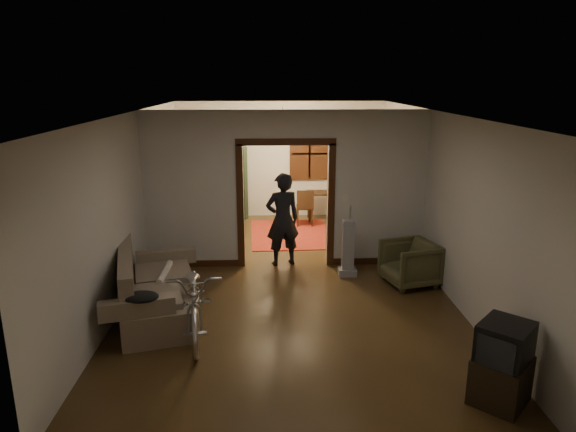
{
  "coord_description": "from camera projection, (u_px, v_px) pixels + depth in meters",
  "views": [
    {
      "loc": [
        -0.3,
        -8.17,
        3.31
      ],
      "look_at": [
        0.0,
        -0.3,
        1.2
      ],
      "focal_mm": 32.0,
      "sensor_mm": 36.0,
      "label": 1
    }
  ],
  "objects": [
    {
      "name": "sofa",
      "position": [
        154.0,
        284.0,
        7.32
      ],
      "size": [
        1.44,
        2.24,
        0.95
      ],
      "primitive_type": "cube",
      "rotation": [
        0.0,
        0.0,
        0.26
      ],
      "color": "brown",
      "rests_on": "floor"
    },
    {
      "name": "desk_chair",
      "position": [
        305.0,
        207.0,
        11.87
      ],
      "size": [
        0.45,
        0.45,
        0.86
      ],
      "primitive_type": "cube",
      "rotation": [
        0.0,
        0.0,
        0.18
      ],
      "color": "black",
      "rests_on": "floor"
    },
    {
      "name": "tv_stand",
      "position": [
        500.0,
        380.0,
        5.38
      ],
      "size": [
        0.75,
        0.75,
        0.5
      ],
      "primitive_type": "cube",
      "rotation": [
        0.0,
        0.0,
        0.81
      ],
      "color": "black",
      "rests_on": "floor"
    },
    {
      "name": "rolled_paper",
      "position": [
        165.0,
        273.0,
        7.6
      ],
      "size": [
        0.1,
        0.81,
        0.1
      ],
      "primitive_type": "cylinder",
      "rotation": [
        1.57,
        0.0,
        0.0
      ],
      "color": "beige",
      "rests_on": "sofa"
    },
    {
      "name": "oriental_rug",
      "position": [
        291.0,
        234.0,
        11.28
      ],
      "size": [
        1.8,
        2.32,
        0.02
      ],
      "primitive_type": "cube",
      "rotation": [
        0.0,
        0.0,
        0.04
      ],
      "color": "maroon",
      "rests_on": "floor"
    },
    {
      "name": "wall_left",
      "position": [
        133.0,
        201.0,
        8.3
      ],
      "size": [
        0.02,
        8.5,
        2.8
      ],
      "primitive_type": "cube",
      "color": "beige",
      "rests_on": "floor"
    },
    {
      "name": "partition_wall",
      "position": [
        286.0,
        190.0,
        9.11
      ],
      "size": [
        5.0,
        0.14,
        2.8
      ],
      "primitive_type": "cube",
      "color": "beige",
      "rests_on": "floor"
    },
    {
      "name": "person",
      "position": [
        283.0,
        219.0,
        9.25
      ],
      "size": [
        0.71,
        0.56,
        1.71
      ],
      "primitive_type": "imported",
      "rotation": [
        0.0,
        0.0,
        3.41
      ],
      "color": "black",
      "rests_on": "floor"
    },
    {
      "name": "floor",
      "position": [
        287.0,
        279.0,
        8.75
      ],
      "size": [
        5.0,
        8.5,
        0.01
      ],
      "primitive_type": "cube",
      "color": "#342210",
      "rests_on": "ground"
    },
    {
      "name": "light_switch",
      "position": [
        345.0,
        199.0,
        9.12
      ],
      "size": [
        0.08,
        0.01,
        0.12
      ],
      "primitive_type": "cube",
      "color": "silver",
      "rests_on": "partition_wall"
    },
    {
      "name": "wall_right",
      "position": [
        438.0,
        198.0,
        8.48
      ],
      "size": [
        0.02,
        8.5,
        2.8
      ],
      "primitive_type": "cube",
      "color": "beige",
      "rests_on": "floor"
    },
    {
      "name": "wall_back",
      "position": [
        281.0,
        160.0,
        12.49
      ],
      "size": [
        5.0,
        0.02,
        2.8
      ],
      "primitive_type": "cube",
      "color": "beige",
      "rests_on": "floor"
    },
    {
      "name": "door_casing",
      "position": [
        286.0,
        206.0,
        9.19
      ],
      "size": [
        1.74,
        0.2,
        2.32
      ],
      "primitive_type": "cube",
      "color": "#34190B",
      "rests_on": "floor"
    },
    {
      "name": "armchair",
      "position": [
        409.0,
        263.0,
        8.46
      ],
      "size": [
        0.99,
        0.97,
        0.73
      ],
      "primitive_type": "imported",
      "rotation": [
        0.0,
        0.0,
        -1.3
      ],
      "color": "#4A482A",
      "rests_on": "floor"
    },
    {
      "name": "bicycle",
      "position": [
        195.0,
        299.0,
        6.77
      ],
      "size": [
        0.93,
        1.97,
        0.99
      ],
      "primitive_type": "imported",
      "rotation": [
        0.0,
        0.0,
        0.15
      ],
      "color": "silver",
      "rests_on": "floor"
    },
    {
      "name": "locker",
      "position": [
        227.0,
        183.0,
        12.38
      ],
      "size": [
        0.99,
        0.73,
        1.76
      ],
      "primitive_type": "cube",
      "rotation": [
        0.0,
        0.0,
        0.31
      ],
      "color": "#243821",
      "rests_on": "floor"
    },
    {
      "name": "chandelier",
      "position": [
        283.0,
        127.0,
        10.56
      ],
      "size": [
        0.24,
        0.24,
        0.24
      ],
      "primitive_type": "sphere",
      "color": "#FFE0A5",
      "rests_on": "ceiling"
    },
    {
      "name": "jacket",
      "position": [
        141.0,
        297.0,
        6.39
      ],
      "size": [
        0.43,
        0.33,
        0.13
      ],
      "primitive_type": "ellipsoid",
      "color": "black",
      "rests_on": "sofa"
    },
    {
      "name": "globe",
      "position": [
        226.0,
        139.0,
        12.1
      ],
      "size": [
        0.26,
        0.26,
        0.26
      ],
      "primitive_type": "sphere",
      "color": "#1E5972",
      "rests_on": "locker"
    },
    {
      "name": "far_window",
      "position": [
        310.0,
        154.0,
        12.44
      ],
      "size": [
        0.98,
        0.06,
        1.28
      ],
      "primitive_type": "cube",
      "color": "black",
      "rests_on": "wall_back"
    },
    {
      "name": "ceiling",
      "position": [
        287.0,
        112.0,
        8.03
      ],
      "size": [
        5.0,
        8.5,
        0.01
      ],
      "primitive_type": "cube",
      "color": "white",
      "rests_on": "floor"
    },
    {
      "name": "crt_tv",
      "position": [
        505.0,
        344.0,
        5.27
      ],
      "size": [
        0.7,
        0.7,
        0.45
      ],
      "primitive_type": "cube",
      "rotation": [
        0.0,
        0.0,
        0.81
      ],
      "color": "black",
      "rests_on": "tv_stand"
    },
    {
      "name": "desk",
      "position": [
        326.0,
        206.0,
        12.34
      ],
      "size": [
        0.93,
        0.53,
        0.68
      ],
      "primitive_type": "cube",
      "rotation": [
        0.0,
        0.0,
        -0.01
      ],
      "color": "black",
      "rests_on": "floor"
    },
    {
      "name": "vacuum",
      "position": [
        348.0,
        248.0,
        8.82
      ],
      "size": [
        0.37,
        0.33,
        0.99
      ],
      "primitive_type": "cube",
      "rotation": [
        0.0,
        0.0,
        0.34
      ],
      "color": "gray",
      "rests_on": "floor"
    }
  ]
}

